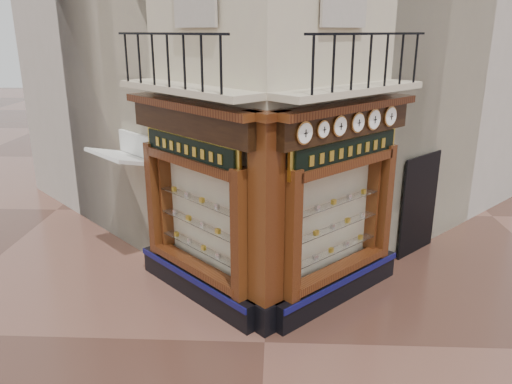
# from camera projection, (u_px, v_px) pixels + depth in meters

# --- Properties ---
(ground) EXTENTS (80.00, 80.00, 0.00)m
(ground) POSITION_uv_depth(u_px,v_px,m) (265.00, 342.00, 8.73)
(ground) COLOR #4A2C22
(ground) RESTS_ON ground
(neighbour_left) EXTENTS (11.31, 11.31, 11.00)m
(neighbour_left) POSITION_uv_depth(u_px,v_px,m) (193.00, 20.00, 15.34)
(neighbour_left) COLOR #BAAEA2
(neighbour_left) RESTS_ON ground
(neighbour_right) EXTENTS (11.31, 11.31, 11.00)m
(neighbour_right) POSITION_uv_depth(u_px,v_px,m) (355.00, 20.00, 15.13)
(neighbour_right) COLOR #BAAEA2
(neighbour_right) RESTS_ON ground
(shopfront_left) EXTENTS (2.86, 2.86, 3.98)m
(shopfront_left) POSITION_uv_depth(u_px,v_px,m) (195.00, 205.00, 9.67)
(shopfront_left) COLOR black
(shopfront_left) RESTS_ON ground
(shopfront_right) EXTENTS (2.86, 2.86, 3.98)m
(shopfront_right) POSITION_uv_depth(u_px,v_px,m) (341.00, 207.00, 9.55)
(shopfront_right) COLOR black
(shopfront_right) RESTS_ON ground
(corner_pilaster) EXTENTS (0.85, 0.85, 3.98)m
(corner_pilaster) POSITION_uv_depth(u_px,v_px,m) (266.00, 228.00, 8.60)
(corner_pilaster) COLOR black
(corner_pilaster) RESTS_ON ground
(balcony) EXTENTS (5.94, 2.97, 1.03)m
(balcony) POSITION_uv_depth(u_px,v_px,m) (268.00, 89.00, 8.84)
(balcony) COLOR #C0AF96
(balcony) RESTS_ON ground
(clock_a) EXTENTS (0.31, 0.31, 0.39)m
(clock_a) POSITION_uv_depth(u_px,v_px,m) (304.00, 133.00, 8.07)
(clock_a) COLOR #B9803D
(clock_a) RESTS_ON ground
(clock_b) EXTENTS (0.25, 0.25, 0.31)m
(clock_b) POSITION_uv_depth(u_px,v_px,m) (323.00, 129.00, 8.36)
(clock_b) COLOR #B9803D
(clock_b) RESTS_ON ground
(clock_c) EXTENTS (0.30, 0.30, 0.37)m
(clock_c) POSITION_uv_depth(u_px,v_px,m) (340.00, 126.00, 8.65)
(clock_c) COLOR #B9803D
(clock_c) RESTS_ON ground
(clock_d) EXTENTS (0.30, 0.30, 0.37)m
(clock_d) POSITION_uv_depth(u_px,v_px,m) (358.00, 123.00, 8.98)
(clock_d) COLOR #B9803D
(clock_d) RESTS_ON ground
(clock_e) EXTENTS (0.32, 0.32, 0.40)m
(clock_e) POSITION_uv_depth(u_px,v_px,m) (374.00, 119.00, 9.30)
(clock_e) COLOR #B9803D
(clock_e) RESTS_ON ground
(clock_f) EXTENTS (0.32, 0.32, 0.40)m
(clock_f) POSITION_uv_depth(u_px,v_px,m) (390.00, 116.00, 9.65)
(clock_f) COLOR #B9803D
(clock_f) RESTS_ON ground
(awning) EXTENTS (1.81, 1.81, 0.31)m
(awning) POSITION_uv_depth(u_px,v_px,m) (130.00, 262.00, 11.78)
(awning) COLOR white
(awning) RESTS_ON ground
(signboard_left) EXTENTS (2.08, 2.08, 0.56)m
(signboard_left) POSITION_uv_depth(u_px,v_px,m) (189.00, 149.00, 9.27)
(signboard_left) COLOR gold
(signboard_left) RESTS_ON ground
(signboard_right) EXTENTS (2.21, 2.21, 0.59)m
(signboard_right) POSITION_uv_depth(u_px,v_px,m) (347.00, 151.00, 9.15)
(signboard_right) COLOR gold
(signboard_right) RESTS_ON ground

